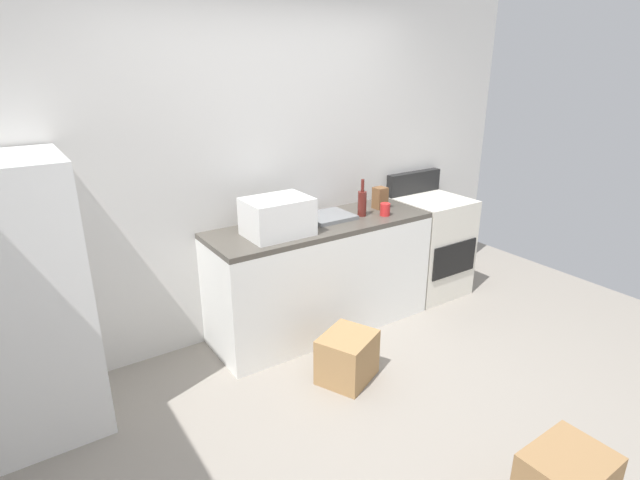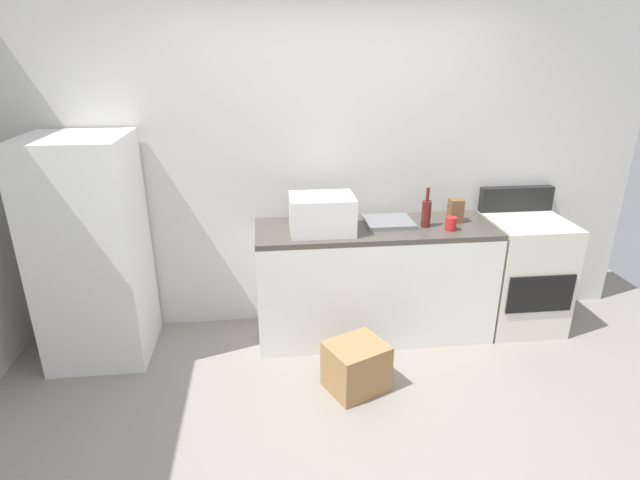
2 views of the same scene
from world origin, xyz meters
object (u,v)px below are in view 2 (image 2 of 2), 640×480
at_px(refrigerator, 92,252).
at_px(microwave, 322,214).
at_px(coffee_mug, 451,224).
at_px(knife_block, 455,211).
at_px(cardboard_box_medium, 356,366).
at_px(stove_oven, 522,271).
at_px(wine_bottle, 426,213).

relative_size(refrigerator, microwave, 3.53).
height_order(refrigerator, coffee_mug, refrigerator).
distance_m(refrigerator, coffee_mug, 2.58).
height_order(knife_block, cardboard_box_medium, knife_block).
xyz_separation_m(knife_block, cardboard_box_medium, (-0.88, -0.75, -0.82)).
relative_size(stove_oven, microwave, 2.39).
relative_size(refrigerator, wine_bottle, 5.41).
distance_m(wine_bottle, cardboard_box_medium, 1.24).
bearing_deg(wine_bottle, refrigerator, -179.72).
distance_m(microwave, cardboard_box_medium, 1.09).
distance_m(stove_oven, knife_block, 0.79).
distance_m(refrigerator, stove_oven, 3.29).
xyz_separation_m(refrigerator, microwave, (1.64, -0.01, 0.22)).
distance_m(microwave, coffee_mug, 0.95).
xyz_separation_m(microwave, wine_bottle, (0.78, 0.02, -0.03)).
xyz_separation_m(refrigerator, wine_bottle, (2.42, 0.01, 0.20)).
bearing_deg(knife_block, refrigerator, -177.99).
relative_size(stove_oven, cardboard_box_medium, 2.96).
bearing_deg(knife_block, cardboard_box_medium, -139.76).
xyz_separation_m(coffee_mug, cardboard_box_medium, (-0.79, -0.57, -0.78)).
distance_m(coffee_mug, cardboard_box_medium, 1.25).
bearing_deg(microwave, stove_oven, 2.34).
xyz_separation_m(refrigerator, knife_block, (2.68, 0.09, 0.18)).
bearing_deg(knife_block, coffee_mug, -118.61).
bearing_deg(wine_bottle, stove_oven, 2.93).
relative_size(coffee_mug, knife_block, 0.56).
height_order(stove_oven, wine_bottle, wine_bottle).
height_order(refrigerator, knife_block, refrigerator).
bearing_deg(stove_oven, refrigerator, -179.03).
relative_size(wine_bottle, knife_block, 1.67).
bearing_deg(refrigerator, wine_bottle, 0.28).
distance_m(refrigerator, microwave, 1.65).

